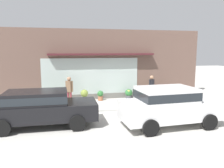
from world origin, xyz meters
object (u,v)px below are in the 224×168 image
object	(u,v)px
potted_plant_doorstep	(56,97)
potted_plant_by_entrance	(164,93)
potted_plant_window_left	(129,94)
pedestrian_passerby	(69,89)
potted_plant_trailing_edge	(84,95)
parked_car_white	(168,104)
potted_plant_corner_tall	(100,95)
parked_car_black	(40,106)
fire_hydrant	(139,98)
potted_plant_near_hydrant	(69,94)
pedestrian_with_handbag	(151,87)
potted_plant_window_right	(153,92)

from	to	relation	value
potted_plant_doorstep	potted_plant_by_entrance	bearing A→B (deg)	1.43
potted_plant_window_left	pedestrian_passerby	bearing A→B (deg)	-162.75
pedestrian_passerby	potted_plant_trailing_edge	xyz separation A→B (m)	(0.94, 0.85, -0.58)
parked_car_white	potted_plant_by_entrance	world-z (taller)	parked_car_white
potted_plant_trailing_edge	potted_plant_corner_tall	distance (m)	1.09
parked_car_white	potted_plant_trailing_edge	world-z (taller)	parked_car_white
pedestrian_passerby	parked_car_black	distance (m)	3.49
fire_hydrant	potted_plant_near_hydrant	xyz separation A→B (m)	(-4.01, 1.75, 0.07)
potted_plant_by_entrance	potted_plant_doorstep	world-z (taller)	potted_plant_by_entrance
potted_plant_window_left	potted_plant_near_hydrant	bearing A→B (deg)	-176.98
potted_plant_near_hydrant	potted_plant_doorstep	bearing A→B (deg)	-166.72
potted_plant_corner_tall	potted_plant_doorstep	distance (m)	2.81
fire_hydrant	potted_plant_window_left	bearing A→B (deg)	91.42
fire_hydrant	pedestrian_with_handbag	bearing A→B (deg)	18.36
potted_plant_trailing_edge	potted_plant_by_entrance	bearing A→B (deg)	1.66
potted_plant_by_entrance	parked_car_black	bearing A→B (deg)	-151.28
parked_car_black	potted_plant_by_entrance	size ratio (longest dim) A/B	6.24
pedestrian_passerby	parked_car_white	bearing A→B (deg)	169.82
potted_plant_window_right	potted_plant_doorstep	distance (m)	6.37
pedestrian_passerby	potted_plant_by_entrance	size ratio (longest dim) A/B	2.35
potted_plant_corner_tall	parked_car_black	bearing A→B (deg)	-127.50
potted_plant_corner_tall	parked_car_white	bearing A→B (deg)	-69.64
pedestrian_passerby	potted_plant_corner_tall	size ratio (longest dim) A/B	2.66
fire_hydrant	potted_plant_corner_tall	bearing A→B (deg)	137.65
pedestrian_with_handbag	parked_car_white	distance (m)	4.01
pedestrian_with_handbag	potted_plant_corner_tall	xyz separation A→B (m)	(-2.87, 1.55, -0.66)
potted_plant_trailing_edge	potted_plant_window_right	bearing A→B (deg)	0.77
potted_plant_by_entrance	potted_plant_corner_tall	size ratio (longest dim) A/B	1.13
potted_plant_trailing_edge	fire_hydrant	bearing A→B (deg)	-27.21
potted_plant_trailing_edge	parked_car_white	bearing A→B (deg)	-59.36
potted_plant_trailing_edge	potted_plant_doorstep	world-z (taller)	potted_plant_trailing_edge
parked_car_black	potted_plant_corner_tall	bearing A→B (deg)	53.39
potted_plant_trailing_edge	potted_plant_near_hydrant	world-z (taller)	potted_plant_near_hydrant
pedestrian_with_handbag	potted_plant_window_left	xyz separation A→B (m)	(-0.91, 1.67, -0.67)
potted_plant_window_right	potted_plant_corner_tall	size ratio (longest dim) A/B	1.34
pedestrian_passerby	potted_plant_trailing_edge	size ratio (longest dim) A/B	2.14
potted_plant_by_entrance	potted_plant_doorstep	bearing A→B (deg)	-178.57
potted_plant_trailing_edge	potted_plant_corner_tall	world-z (taller)	potted_plant_trailing_edge
potted_plant_doorstep	parked_car_black	bearing A→B (deg)	-97.39
potted_plant_trailing_edge	potted_plant_window_left	bearing A→B (deg)	7.09
parked_car_black	potted_plant_trailing_edge	distance (m)	4.69
pedestrian_passerby	potted_plant_corner_tall	xyz separation A→B (m)	(2.00, 1.11, -0.68)
pedestrian_with_handbag	potted_plant_near_hydrant	size ratio (longest dim) A/B	1.52
pedestrian_passerby	potted_plant_window_right	size ratio (longest dim) A/B	1.99
potted_plant_by_entrance	potted_plant_corner_tall	bearing A→B (deg)	178.75
potted_plant_by_entrance	potted_plant_doorstep	size ratio (longest dim) A/B	1.03
potted_plant_window_right	potted_plant_trailing_edge	bearing A→B (deg)	-179.23
potted_plant_window_right	potted_plant_window_left	world-z (taller)	potted_plant_window_right
potted_plant_window_right	potted_plant_near_hydrant	xyz separation A→B (m)	(-5.57, 0.11, 0.09)
potted_plant_trailing_edge	potted_plant_window_left	world-z (taller)	potted_plant_trailing_edge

